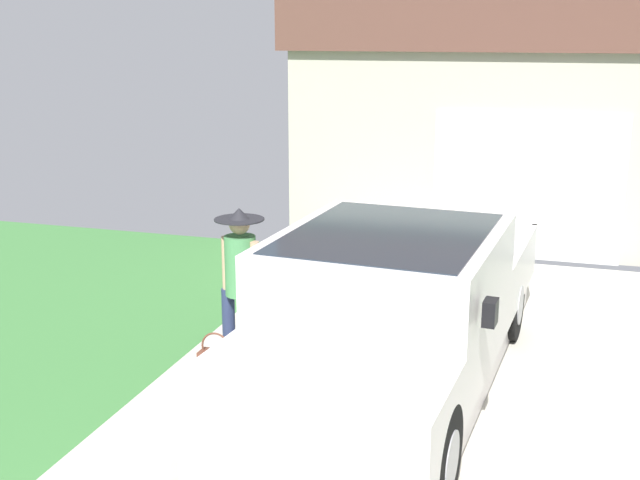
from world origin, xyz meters
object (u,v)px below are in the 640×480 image
handbag (216,360)px  house_with_garage (561,110)px  pickup_truck (391,322)px  person_with_hat (241,274)px

handbag → house_with_garage: (3.09, 8.35, 1.82)m
pickup_truck → person_with_hat: size_ratio=3.42×
pickup_truck → house_with_garage: (1.30, 8.38, 1.21)m
house_with_garage → pickup_truck: bearing=-98.8°
handbag → house_with_garage: 9.09m
pickup_truck → person_with_hat: bearing=-6.1°
person_with_hat → house_with_garage: bearing=86.9°
pickup_truck → handbag: 1.90m
pickup_truck → house_with_garage: house_with_garage is taller
person_with_hat → pickup_truck: bearing=6.4°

